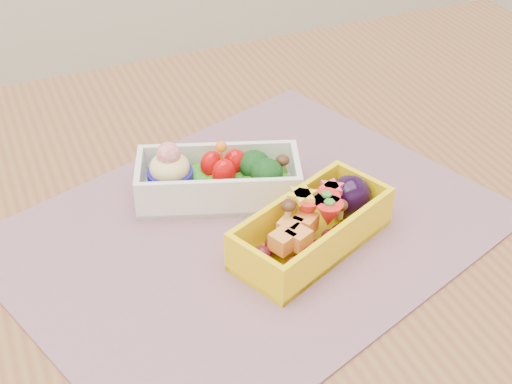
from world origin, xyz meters
name	(u,v)px	position (x,y,z in m)	size (l,w,h in m)	color
table	(234,315)	(0.00, 0.00, 0.65)	(1.20, 0.80, 0.75)	brown
placemat	(251,229)	(0.02, 0.01, 0.75)	(0.45, 0.34, 0.00)	#916469
bento_white	(218,179)	(0.01, 0.07, 0.77)	(0.17, 0.12, 0.07)	white
bento_yellow	(315,225)	(0.07, -0.04, 0.78)	(0.17, 0.13, 0.05)	yellow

